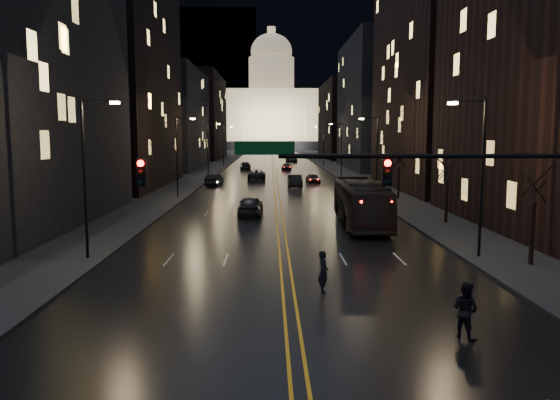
{
  "coord_description": "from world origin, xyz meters",
  "views": [
    {
      "loc": [
        -0.81,
        -20.03,
        6.98
      ],
      "look_at": [
        -0.24,
        10.88,
        3.27
      ],
      "focal_mm": 35.0,
      "sensor_mm": 36.0,
      "label": 1
    }
  ],
  "objects_px": {
    "traffic_signal": "(451,186)",
    "oncoming_car_a": "(251,206)",
    "receding_car_a": "(295,181)",
    "oncoming_car_b": "(214,180)",
    "pedestrian_b": "(465,310)",
    "bus": "(361,203)",
    "pedestrian_a": "(323,272)"
  },
  "relations": [
    {
      "from": "receding_car_a",
      "to": "pedestrian_b",
      "type": "xyz_separation_m",
      "value": [
        3.4,
        -54.32,
        0.15
      ]
    },
    {
      "from": "oncoming_car_a",
      "to": "pedestrian_b",
      "type": "distance_m",
      "value": 30.2
    },
    {
      "from": "receding_car_a",
      "to": "pedestrian_b",
      "type": "relative_size",
      "value": 2.57
    },
    {
      "from": "receding_car_a",
      "to": "pedestrian_a",
      "type": "relative_size",
      "value": 2.68
    },
    {
      "from": "pedestrian_b",
      "to": "oncoming_car_b",
      "type": "bearing_deg",
      "value": -24.32
    },
    {
      "from": "traffic_signal",
      "to": "oncoming_car_b",
      "type": "relative_size",
      "value": 3.54
    },
    {
      "from": "oncoming_car_b",
      "to": "pedestrian_b",
      "type": "distance_m",
      "value": 58.69
    },
    {
      "from": "traffic_signal",
      "to": "oncoming_car_b",
      "type": "bearing_deg",
      "value": 104.7
    },
    {
      "from": "bus",
      "to": "receding_car_a",
      "type": "bearing_deg",
      "value": 98.09
    },
    {
      "from": "bus",
      "to": "pedestrian_a",
      "type": "xyz_separation_m",
      "value": [
        -4.64,
        -17.88,
        -0.82
      ]
    },
    {
      "from": "oncoming_car_a",
      "to": "pedestrian_b",
      "type": "height_order",
      "value": "pedestrian_b"
    },
    {
      "from": "receding_car_a",
      "to": "pedestrian_b",
      "type": "bearing_deg",
      "value": -87.59
    },
    {
      "from": "receding_car_a",
      "to": "oncoming_car_a",
      "type": "bearing_deg",
      "value": -102.35
    },
    {
      "from": "traffic_signal",
      "to": "bus",
      "type": "xyz_separation_m",
      "value": [
        0.28,
        21.39,
        -3.34
      ]
    },
    {
      "from": "traffic_signal",
      "to": "receding_car_a",
      "type": "relative_size",
      "value": 3.41
    },
    {
      "from": "pedestrian_a",
      "to": "pedestrian_b",
      "type": "bearing_deg",
      "value": -146.35
    },
    {
      "from": "oncoming_car_a",
      "to": "oncoming_car_b",
      "type": "distance_m",
      "value": 28.52
    },
    {
      "from": "oncoming_car_b",
      "to": "pedestrian_a",
      "type": "xyz_separation_m",
      "value": [
        10.05,
        -51.38,
        0.14
      ]
    },
    {
      "from": "bus",
      "to": "oncoming_car_a",
      "type": "relative_size",
      "value": 2.53
    },
    {
      "from": "bus",
      "to": "oncoming_car_b",
      "type": "relative_size",
      "value": 2.59
    },
    {
      "from": "oncoming_car_b",
      "to": "receding_car_a",
      "type": "xyz_separation_m",
      "value": [
        11.0,
        -2.57,
        0.03
      ]
    },
    {
      "from": "bus",
      "to": "oncoming_car_b",
      "type": "height_order",
      "value": "bus"
    },
    {
      "from": "traffic_signal",
      "to": "oncoming_car_a",
      "type": "distance_m",
      "value": 28.61
    },
    {
      "from": "bus",
      "to": "pedestrian_a",
      "type": "height_order",
      "value": "bus"
    },
    {
      "from": "pedestrian_b",
      "to": "oncoming_car_a",
      "type": "bearing_deg",
      "value": -22.38
    },
    {
      "from": "pedestrian_a",
      "to": "pedestrian_b",
      "type": "xyz_separation_m",
      "value": [
        4.35,
        -5.51,
        0.04
      ]
    },
    {
      "from": "oncoming_car_a",
      "to": "receding_car_a",
      "type": "relative_size",
      "value": 0.99
    },
    {
      "from": "bus",
      "to": "pedestrian_b",
      "type": "height_order",
      "value": "bus"
    },
    {
      "from": "traffic_signal",
      "to": "pedestrian_b",
      "type": "relative_size",
      "value": 8.75
    },
    {
      "from": "oncoming_car_a",
      "to": "pedestrian_a",
      "type": "xyz_separation_m",
      "value": [
        4.05,
        -23.5,
        0.09
      ]
    },
    {
      "from": "bus",
      "to": "oncoming_car_b",
      "type": "distance_m",
      "value": 36.6
    },
    {
      "from": "oncoming_car_a",
      "to": "pedestrian_a",
      "type": "relative_size",
      "value": 2.65
    }
  ]
}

